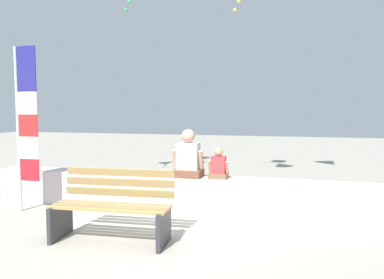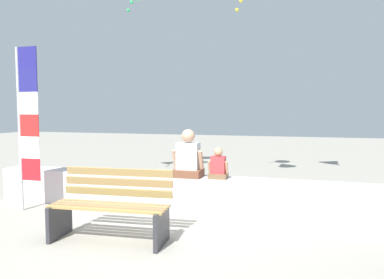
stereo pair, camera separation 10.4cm
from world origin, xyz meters
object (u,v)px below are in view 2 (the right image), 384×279
at_px(person_adult, 188,158).
at_px(park_bench, 111,208).
at_px(person_child, 218,166).
at_px(flag_banner, 26,120).

bearing_deg(person_adult, park_bench, -111.55).
bearing_deg(person_adult, person_child, 0.04).
relative_size(person_adult, flag_banner, 0.29).
distance_m(person_adult, person_child, 0.51).
bearing_deg(person_child, person_adult, -179.96).
bearing_deg(person_child, park_bench, -126.37).
xyz_separation_m(person_child, flag_banner, (-3.04, -0.67, 0.72)).
distance_m(park_bench, flag_banner, 2.38).
height_order(park_bench, person_adult, person_adult).
height_order(park_bench, flag_banner, flag_banner).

